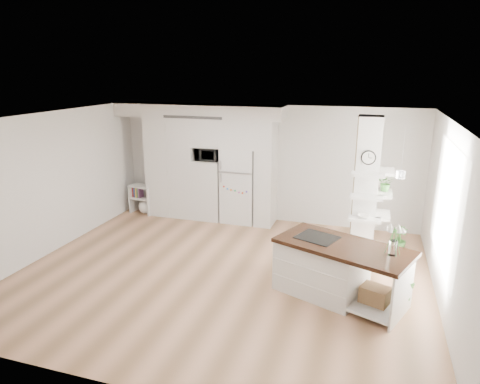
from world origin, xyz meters
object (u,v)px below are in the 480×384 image
Objects in this scene: refrigerator at (240,185)px; floor_plant_a at (405,295)px; kitchen_island at (328,267)px; bookshelf at (143,201)px.

refrigerator is 4.65m from floor_plant_a.
floor_plant_a is at bearing 16.54° from kitchen_island.
refrigerator is at bearing 12.77° from bookshelf.
refrigerator is at bearing 151.42° from kitchen_island.
kitchen_island reaches higher than floor_plant_a.
refrigerator reaches higher than kitchen_island.
bookshelf is at bearing -175.62° from refrigerator.
bookshelf is 1.54× the size of floor_plant_a.
floor_plant_a is (3.52, -2.96, -0.64)m from refrigerator.
kitchen_island is at bearing 174.78° from floor_plant_a.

